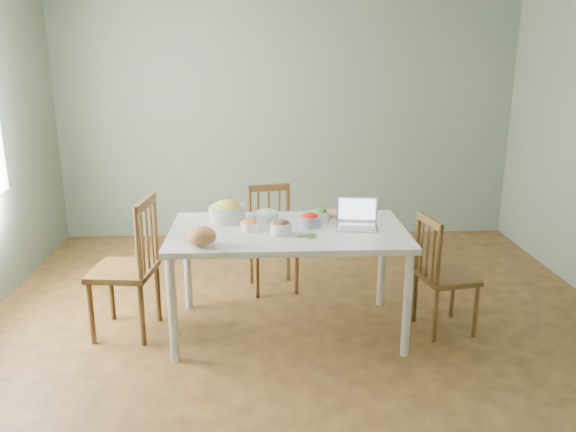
{
  "coord_description": "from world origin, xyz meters",
  "views": [
    {
      "loc": [
        -0.3,
        -3.86,
        2.05
      ],
      "look_at": [
        -0.11,
        0.11,
        0.9
      ],
      "focal_mm": 35.91,
      "sensor_mm": 36.0,
      "label": 1
    }
  ],
  "objects_px": {
    "chair_far": "(273,240)",
    "chair_left": "(123,267)",
    "dining_table": "(288,281)",
    "chair_right": "(447,274)",
    "bread_boule": "(201,236)",
    "laptop": "(357,214)",
    "bowl_squash": "(227,211)"
  },
  "relations": [
    {
      "from": "chair_far",
      "to": "bread_boule",
      "type": "bearing_deg",
      "value": -124.24
    },
    {
      "from": "chair_right",
      "to": "laptop",
      "type": "distance_m",
      "value": 0.82
    },
    {
      "from": "chair_left",
      "to": "laptop",
      "type": "bearing_deg",
      "value": 96.04
    },
    {
      "from": "bowl_squash",
      "to": "chair_far",
      "type": "bearing_deg",
      "value": 57.49
    },
    {
      "from": "chair_right",
      "to": "laptop",
      "type": "bearing_deg",
      "value": 75.86
    },
    {
      "from": "chair_right",
      "to": "laptop",
      "type": "xyz_separation_m",
      "value": [
        -0.68,
        0.04,
        0.46
      ]
    },
    {
      "from": "chair_left",
      "to": "laptop",
      "type": "distance_m",
      "value": 1.76
    },
    {
      "from": "chair_far",
      "to": "bowl_squash",
      "type": "bearing_deg",
      "value": -132.9
    },
    {
      "from": "chair_right",
      "to": "laptop",
      "type": "height_order",
      "value": "laptop"
    },
    {
      "from": "dining_table",
      "to": "bread_boule",
      "type": "bearing_deg",
      "value": -150.49
    },
    {
      "from": "chair_right",
      "to": "bread_boule",
      "type": "distance_m",
      "value": 1.85
    },
    {
      "from": "bowl_squash",
      "to": "chair_left",
      "type": "bearing_deg",
      "value": -165.19
    },
    {
      "from": "dining_table",
      "to": "bread_boule",
      "type": "relative_size",
      "value": 8.59
    },
    {
      "from": "dining_table",
      "to": "chair_far",
      "type": "height_order",
      "value": "chair_far"
    },
    {
      "from": "bread_boule",
      "to": "bowl_squash",
      "type": "relative_size",
      "value": 0.73
    },
    {
      "from": "chair_far",
      "to": "bowl_squash",
      "type": "distance_m",
      "value": 0.79
    },
    {
      "from": "dining_table",
      "to": "chair_right",
      "type": "xyz_separation_m",
      "value": [
        1.18,
        -0.04,
        0.05
      ]
    },
    {
      "from": "dining_table",
      "to": "bowl_squash",
      "type": "height_order",
      "value": "bowl_squash"
    },
    {
      "from": "dining_table",
      "to": "chair_right",
      "type": "distance_m",
      "value": 1.19
    },
    {
      "from": "dining_table",
      "to": "chair_far",
      "type": "distance_m",
      "value": 0.8
    },
    {
      "from": "dining_table",
      "to": "chair_left",
      "type": "distance_m",
      "value": 1.22
    },
    {
      "from": "chair_far",
      "to": "laptop",
      "type": "height_order",
      "value": "laptop"
    },
    {
      "from": "chair_right",
      "to": "bowl_squash",
      "type": "distance_m",
      "value": 1.71
    },
    {
      "from": "chair_left",
      "to": "dining_table",
      "type": "bearing_deg",
      "value": 95.6
    },
    {
      "from": "dining_table",
      "to": "chair_right",
      "type": "height_order",
      "value": "chair_right"
    },
    {
      "from": "chair_left",
      "to": "bread_boule",
      "type": "xyz_separation_m",
      "value": [
        0.62,
        -0.36,
        0.35
      ]
    },
    {
      "from": "dining_table",
      "to": "laptop",
      "type": "relative_size",
      "value": 5.7
    },
    {
      "from": "chair_far",
      "to": "laptop",
      "type": "distance_m",
      "value": 1.09
    },
    {
      "from": "bread_boule",
      "to": "bowl_squash",
      "type": "xyz_separation_m",
      "value": [
        0.14,
        0.56,
        0.01
      ]
    },
    {
      "from": "chair_left",
      "to": "bread_boule",
      "type": "bearing_deg",
      "value": 66.68
    },
    {
      "from": "dining_table",
      "to": "chair_left",
      "type": "xyz_separation_m",
      "value": [
        -1.21,
        0.03,
        0.12
      ]
    },
    {
      "from": "chair_far",
      "to": "chair_left",
      "type": "xyz_separation_m",
      "value": [
        -1.12,
        -0.77,
        0.06
      ]
    }
  ]
}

